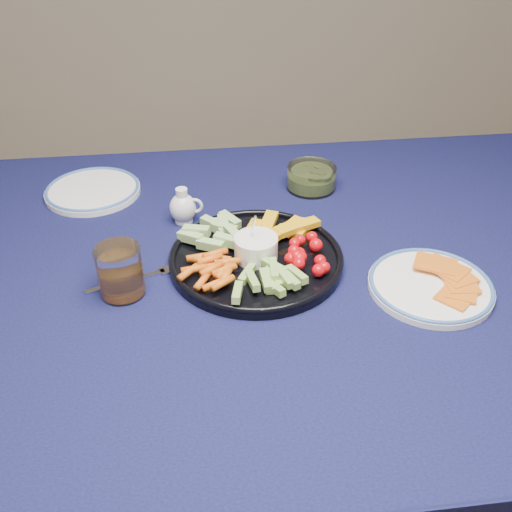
{
  "coord_description": "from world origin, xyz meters",
  "views": [
    {
      "loc": [
        -0.2,
        -0.89,
        1.39
      ],
      "look_at": [
        -0.09,
        -0.0,
        0.76
      ],
      "focal_mm": 40.0,
      "sensor_mm": 36.0,
      "label": 1
    }
  ],
  "objects": [
    {
      "name": "cheese_plate",
      "position": [
        0.21,
        -0.12,
        0.76
      ],
      "size": [
        0.22,
        0.22,
        0.03
      ],
      "color": "white",
      "rests_on": "dining_table"
    },
    {
      "name": "juice_tumbler",
      "position": [
        -0.34,
        -0.06,
        0.79
      ],
      "size": [
        0.08,
        0.08,
        0.09
      ],
      "color": "white",
      "rests_on": "dining_table"
    },
    {
      "name": "fork_left",
      "position": [
        -0.31,
        -0.02,
        0.75
      ],
      "size": [
        0.17,
        0.08,
        0.0
      ],
      "color": "silver",
      "rests_on": "dining_table"
    },
    {
      "name": "side_plate_extra",
      "position": [
        -0.44,
        0.32,
        0.76
      ],
      "size": [
        0.22,
        0.22,
        0.02
      ],
      "color": "white",
      "rests_on": "dining_table"
    },
    {
      "name": "pickle_bowl",
      "position": [
        0.07,
        0.28,
        0.77
      ],
      "size": [
        0.12,
        0.12,
        0.05
      ],
      "color": "white",
      "rests_on": "dining_table"
    },
    {
      "name": "fork_right",
      "position": [
        0.19,
        -0.14,
        0.75
      ],
      "size": [
        0.16,
        0.1,
        0.0
      ],
      "color": "silver",
      "rests_on": "dining_table"
    },
    {
      "name": "creamer_pitcher",
      "position": [
        -0.23,
        0.17,
        0.78
      ],
      "size": [
        0.07,
        0.06,
        0.08
      ],
      "color": "white",
      "rests_on": "dining_table"
    },
    {
      "name": "crudite_platter",
      "position": [
        -0.1,
        -0.0,
        0.77
      ],
      "size": [
        0.33,
        0.33,
        0.11
      ],
      "color": "black",
      "rests_on": "dining_table"
    },
    {
      "name": "dining_table",
      "position": [
        0.0,
        0.0,
        0.66
      ],
      "size": [
        1.67,
        1.07,
        0.75
      ],
      "color": "#4C3219",
      "rests_on": "ground"
    }
  ]
}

